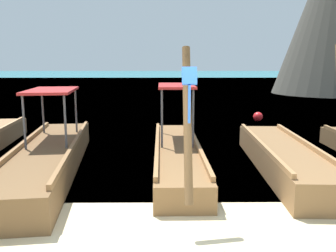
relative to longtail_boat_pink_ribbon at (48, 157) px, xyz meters
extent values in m
plane|color=#147A89|center=(2.69, 58.16, -0.34)|extent=(120.00, 120.00, 0.00)
cube|color=brown|center=(0.00, 0.00, -0.06)|extent=(2.00, 6.42, 0.57)
cube|color=brown|center=(-0.57, -0.07, 0.28)|extent=(0.79, 5.78, 0.10)
cube|color=brown|center=(0.57, 0.07, 0.28)|extent=(0.79, 5.78, 0.10)
cylinder|color=#4C4C51|center=(-0.41, -0.21, 0.81)|extent=(0.06, 0.06, 1.17)
cylinder|color=#4C4C51|center=(0.45, -0.10, 0.81)|extent=(0.06, 0.06, 1.17)
cylinder|color=#4C4C51|center=(-0.64, 1.67, 0.81)|extent=(0.06, 0.06, 1.17)
cylinder|color=#4C4C51|center=(0.21, 1.78, 0.81)|extent=(0.06, 0.06, 1.17)
cube|color=#AD2323|center=(-0.10, 0.78, 1.43)|extent=(1.30, 2.21, 0.06)
cube|color=brown|center=(2.91, 0.48, -0.11)|extent=(1.10, 5.80, 0.48)
cube|color=#996C3F|center=(2.43, 0.48, 0.18)|extent=(0.15, 5.32, 0.10)
cube|color=#996C3F|center=(3.38, 0.49, 0.18)|extent=(0.15, 5.32, 0.10)
cylinder|color=brown|center=(2.95, -2.69, 1.22)|extent=(0.13, 0.97, 2.22)
cube|color=blue|center=(2.95, -2.95, 1.90)|extent=(0.20, 0.15, 0.25)
cube|color=blue|center=(2.95, -2.97, 1.52)|extent=(0.03, 0.08, 0.52)
cylinder|color=#4C4C51|center=(2.55, 0.34, 0.81)|extent=(0.05, 0.05, 1.35)
cylinder|color=#4C4C51|center=(3.27, 0.34, 0.81)|extent=(0.05, 0.05, 1.35)
cylinder|color=#4C4C51|center=(2.53, 2.07, 0.81)|extent=(0.05, 0.05, 1.35)
cylinder|color=#4C4C51|center=(3.25, 2.08, 0.81)|extent=(0.05, 0.05, 1.35)
cube|color=#AD2323|center=(2.90, 1.21, 1.51)|extent=(0.90, 1.95, 0.06)
cube|color=brown|center=(5.32, 0.07, -0.06)|extent=(1.35, 5.27, 0.57)
cube|color=#9F7246|center=(4.80, 0.09, 0.27)|extent=(0.29, 4.81, 0.10)
cube|color=#9F7246|center=(5.84, 0.05, 0.27)|extent=(0.29, 4.81, 0.10)
sphere|color=red|center=(6.55, 7.06, -0.14)|extent=(0.40, 0.40, 0.40)
camera|label=1|loc=(2.62, -7.76, 2.06)|focal=38.01mm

